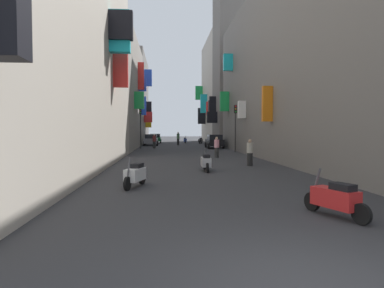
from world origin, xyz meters
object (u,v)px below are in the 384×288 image
Objects in this scene: scooter_silver at (206,162)px; pedestrian_crossing at (250,153)px; pedestrian_near_right at (217,147)px; parked_car_green at (155,138)px; pedestrian_near_left at (154,141)px; traffic_light_near_corner at (235,120)px; scooter_red at (335,198)px; parked_car_black at (214,141)px; pedestrian_mid_street at (178,139)px; parked_car_grey at (151,140)px; traffic_light_far_corner at (140,121)px; scooter_black at (201,141)px; scooter_blue at (185,140)px; scooter_white at (135,175)px.

pedestrian_crossing is (2.83, 2.24, 0.30)m from scooter_silver.
parked_car_green is at bearing 100.91° from pedestrian_near_right.
pedestrian_near_left is (0.35, -15.15, 0.04)m from parked_car_green.
scooter_red is at bearing -95.90° from traffic_light_near_corner.
pedestrian_crossing is 5.95m from pedestrian_near_right.
pedestrian_mid_street is (-3.85, 7.52, 0.09)m from parked_car_black.
parked_car_grey reaches higher than parked_car_green.
traffic_light_far_corner is at bearing 144.27° from traffic_light_near_corner.
pedestrian_near_left is (-6.46, -12.03, 0.33)m from scooter_black.
scooter_silver is 1.10× the size of pedestrian_mid_street.
pedestrian_mid_street reaches higher than parked_car_black.
parked_car_grey is 0.94× the size of traffic_light_near_corner.
traffic_light_near_corner reaches higher than pedestrian_crossing.
pedestrian_crossing reaches higher than parked_car_black.
parked_car_black is 2.09× the size of scooter_blue.
traffic_light_near_corner is (1.25, -19.16, 2.50)m from scooter_black.
traffic_light_near_corner is at bearing 67.81° from scooter_white.
scooter_silver is at bearing -82.06° from parked_car_grey.
scooter_silver is (3.97, -28.49, -0.31)m from parked_car_grey.
parked_car_black is 10.47m from parked_car_grey.
scooter_blue is (-1.04, 44.17, -0.00)m from scooter_red.
scooter_red is 0.40× the size of traffic_light_far_corner.
scooter_black is at bearing 93.73° from traffic_light_near_corner.
parked_car_black is at bearing 0.72° from pedestrian_near_left.
traffic_light_far_corner is (-6.79, 29.86, 2.63)m from scooter_red.
traffic_light_near_corner reaches higher than scooter_black.
scooter_black is 1.20× the size of pedestrian_near_left.
scooter_blue is at bearing 100.51° from parked_car_black.
parked_car_grey is 3.64m from pedestrian_mid_street.
traffic_light_far_corner reaches higher than scooter_red.
pedestrian_mid_street is at bearing -66.33° from parked_car_green.
scooter_red is at bearing -88.65° from scooter_blue.
traffic_light_far_corner is (-1.14, -15.67, 2.34)m from parked_car_green.
scooter_white is 0.40× the size of traffic_light_far_corner.
parked_car_grey reaches higher than scooter_silver.
scooter_silver is (-2.01, 9.28, -0.00)m from scooter_red.
traffic_light_near_corner is 11.32m from traffic_light_far_corner.
pedestrian_crossing reaches higher than scooter_blue.
pedestrian_near_right is (5.07, -12.99, -0.03)m from pedestrian_near_left.
scooter_white is 25.34m from traffic_light_far_corner.
scooter_red is at bearing -92.83° from parked_car_black.
scooter_black is 30.89m from pedestrian_crossing.
scooter_white is (0.49, -40.82, -0.29)m from parked_car_green.
pedestrian_near_left reaches higher than scooter_blue.
traffic_light_near_corner is (1.58, 11.72, 2.20)m from pedestrian_crossing.
scooter_blue is at bearing 84.03° from scooter_white.
parked_car_green is at bearing 95.74° from scooter_silver.
scooter_white is at bearing -95.97° from scooter_blue.
scooter_white is 1.17× the size of pedestrian_crossing.
traffic_light_far_corner is (-7.94, -12.55, 2.63)m from scooter_black.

